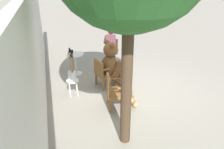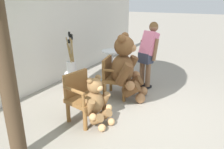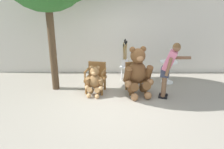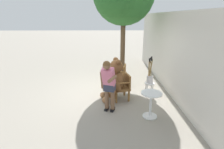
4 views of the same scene
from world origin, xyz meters
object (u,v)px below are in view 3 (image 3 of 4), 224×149
wooden_chair_right (136,76)px  teddy_bear_large (138,72)px  round_side_table (169,70)px  wooden_chair_left (97,76)px  white_stool (125,70)px  brush_bucket (125,60)px  person_visitor (170,66)px  teddy_bear_small (95,81)px

wooden_chair_right → teddy_bear_large: teddy_bear_large is taller
wooden_chair_right → round_side_table: wooden_chair_right is taller
wooden_chair_left → round_side_table: bearing=16.7°
wooden_chair_left → wooden_chair_right: size_ratio=1.00×
white_stool → round_side_table: (1.38, -0.27, 0.09)m
teddy_bear_large → round_side_table: (1.09, 0.94, -0.24)m
brush_bucket → round_side_table: (1.39, -0.27, -0.23)m
wooden_chair_left → teddy_bear_large: 1.24m
person_visitor → white_stool: size_ratio=3.38×
wooden_chair_left → brush_bucket: 1.33m
wooden_chair_right → teddy_bear_small: size_ratio=0.99×
teddy_bear_small → white_stool: teddy_bear_small is taller
teddy_bear_large → person_visitor: (0.81, -0.20, 0.24)m
teddy_bear_large → brush_bucket: size_ratio=1.50×
person_visitor → round_side_table: (0.29, 1.14, -0.47)m
teddy_bear_large → person_visitor: person_visitor is taller
wooden_chair_left → white_stool: (0.90, 0.96, -0.11)m
wooden_chair_left → teddy_bear_small: bearing=-93.9°
person_visitor → teddy_bear_large: bearing=166.0°
brush_bucket → round_side_table: brush_bucket is taller
teddy_bear_large → brush_bucket: (-0.29, 1.21, -0.01)m
teddy_bear_large → white_stool: teddy_bear_large is taller
white_stool → brush_bucket: (-0.00, -0.00, 0.32)m
teddy_bear_large → brush_bucket: teddy_bear_large is taller
teddy_bear_large → person_visitor: 0.86m
teddy_bear_small → round_side_table: teddy_bear_small is taller
wooden_chair_right → teddy_bear_small: bearing=-166.4°
teddy_bear_small → brush_bucket: bearing=53.5°
teddy_bear_small → wooden_chair_right: bearing=13.6°
teddy_bear_large → brush_bucket: bearing=103.6°
white_stool → round_side_table: bearing=-11.2°
teddy_bear_small → brush_bucket: 1.56m
wooden_chair_right → round_side_table: size_ratio=1.19×
teddy_bear_small → person_visitor: (2.02, -0.17, 0.50)m
wooden_chair_left → person_visitor: person_visitor is taller
teddy_bear_large → wooden_chair_right: bearing=96.8°
wooden_chair_right → person_visitor: bearing=-28.6°
round_side_table → white_stool: bearing=168.8°
wooden_chair_left → round_side_table: wooden_chair_left is taller
wooden_chair_right → brush_bucket: brush_bucket is taller
teddy_bear_large → teddy_bear_small: size_ratio=1.61×
person_visitor → brush_bucket: 1.80m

